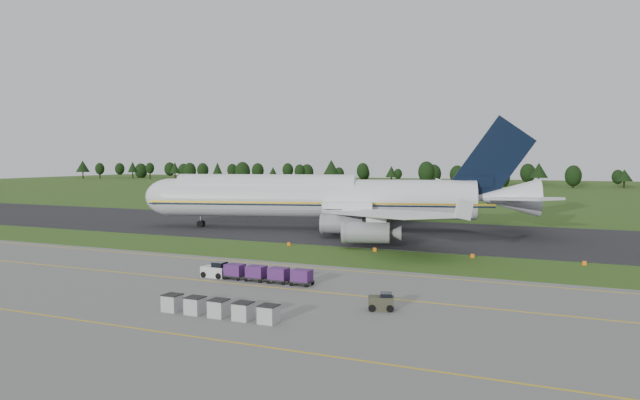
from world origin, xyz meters
The scene contains 10 objects.
ground centered at (0.00, 0.00, 0.00)m, with size 600.00×600.00×0.00m, color #2D4E17.
apron centered at (0.00, -34.00, 0.03)m, with size 300.00×52.00×0.06m, color slate.
taxiway centered at (0.00, 28.00, 0.04)m, with size 300.00×40.00×0.08m, color black.
apron_markings centered at (0.00, -26.98, 0.06)m, with size 300.00×30.20×0.01m.
tree_line centered at (11.02, 218.39, 6.01)m, with size 525.82×21.54×11.94m.
aircraft centered at (-11.01, 27.87, 5.96)m, with size 74.18×69.72×20.88m.
baggage_train centered at (1.57, -19.86, 0.93)m, with size 13.39×1.71×1.65m.
utility_cart centered at (18.37, -26.52, 0.66)m, with size 2.53×1.96×1.22m.
uld_row centered at (6.64, -34.35, 0.81)m, with size 11.10×1.50×1.48m.
edge_markers centered at (13.49, 5.43, 0.27)m, with size 41.76×0.30×0.60m.
Camera 1 is at (35.71, -77.94, 13.56)m, focal length 35.00 mm.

